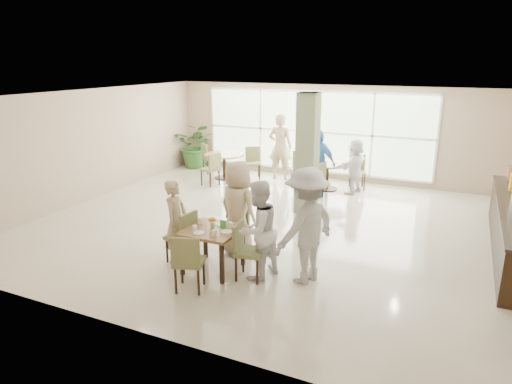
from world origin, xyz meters
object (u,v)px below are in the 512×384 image
at_px(potted_plant, 196,145).
at_px(teen_far, 238,208).
at_px(round_table_right, 327,169).
at_px(adult_standing, 280,147).
at_px(adult_b, 355,166).
at_px(adult_a, 317,163).
at_px(round_table_left, 224,159).
at_px(teen_standing, 306,226).
at_px(teen_right, 258,230).
at_px(teen_left, 176,221).
at_px(main_table, 213,234).

relative_size(potted_plant, teen_far, 0.85).
xyz_separation_m(round_table_right, adult_standing, (-1.62, 0.52, 0.41)).
bearing_deg(adult_b, adult_a, -36.82).
height_order(round_table_left, teen_standing, teen_standing).
bearing_deg(teen_standing, teen_right, -52.09).
distance_m(potted_plant, teen_left, 7.40).
bearing_deg(adult_a, teen_left, -88.15).
height_order(main_table, adult_standing, adult_standing).
bearing_deg(round_table_right, teen_left, -101.16).
distance_m(teen_left, teen_standing, 2.36).
bearing_deg(potted_plant, adult_standing, -4.71).
distance_m(round_table_left, teen_standing, 6.96).
height_order(potted_plant, teen_standing, teen_standing).
bearing_deg(round_table_right, teen_right, -85.27).
distance_m(main_table, teen_standing, 1.61).
distance_m(teen_far, adult_a, 4.20).
xyz_separation_m(round_table_right, teen_far, (-0.28, -4.93, 0.31)).
relative_size(round_table_right, teen_far, 0.63).
relative_size(round_table_left, teen_standing, 0.63).
distance_m(potted_plant, adult_a, 4.90).
bearing_deg(round_table_right, teen_far, -93.19).
relative_size(teen_right, adult_standing, 0.84).
xyz_separation_m(round_table_left, teen_standing, (4.42, -5.36, 0.36)).
bearing_deg(adult_a, teen_right, -69.93).
xyz_separation_m(round_table_right, teen_right, (0.47, -5.66, 0.25)).
height_order(teen_right, adult_b, teen_right).
distance_m(adult_a, adult_b, 1.10).
height_order(main_table, teen_right, teen_right).
bearing_deg(teen_standing, round_table_right, -144.20).
bearing_deg(round_table_right, adult_a, -95.27).
height_order(round_table_left, round_table_right, same).
xyz_separation_m(potted_plant, teen_left, (3.60, -6.46, -0.00)).
bearing_deg(round_table_right, main_table, -93.33).
bearing_deg(round_table_right, adult_standing, 162.14).
distance_m(teen_right, adult_a, 4.96).
relative_size(round_table_right, adult_b, 0.75).
height_order(round_table_right, teen_left, teen_left).
distance_m(main_table, adult_standing, 6.42).
bearing_deg(adult_a, adult_standing, 154.90).
distance_m(potted_plant, adult_standing, 3.12).
height_order(main_table, round_table_left, same).
height_order(teen_standing, adult_b, teen_standing).
relative_size(adult_a, adult_standing, 0.90).
relative_size(main_table, adult_standing, 0.46).
bearing_deg(adult_b, adult_standing, -89.88).
height_order(teen_left, teen_far, teen_far).
xyz_separation_m(potted_plant, adult_a, (4.66, -1.51, 0.14)).
distance_m(round_table_left, adult_standing, 1.74).
bearing_deg(main_table, round_table_left, 116.84).
bearing_deg(potted_plant, teen_standing, -46.38).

